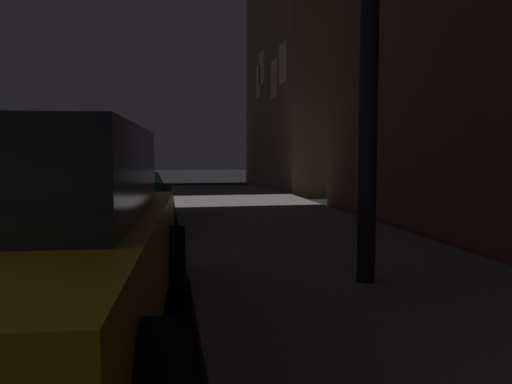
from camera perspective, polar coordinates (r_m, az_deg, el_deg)
car_yellow_cab at (r=3.42m, az=-25.99°, el=-5.49°), size 2.26×4.19×1.43m
car_green at (r=9.05m, az=-15.85°, el=0.50°), size 2.07×4.45×1.43m
building_far at (r=20.14m, az=9.77°, el=17.51°), size 6.03×8.47×11.83m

